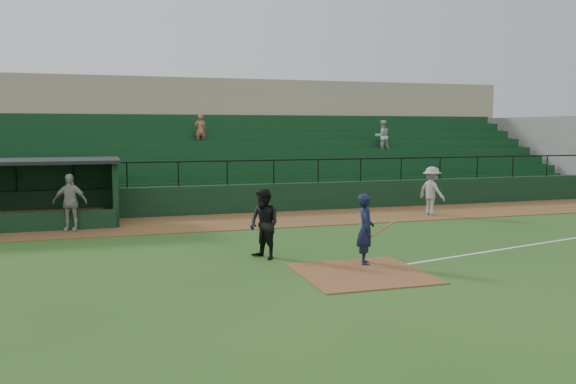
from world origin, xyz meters
name	(u,v)px	position (x,y,z in m)	size (l,w,h in m)	color
ground	(346,265)	(0.00, 0.00, 0.00)	(90.00, 90.00, 0.00)	#28501A
warning_track	(265,220)	(0.00, 8.00, 0.01)	(40.00, 4.00, 0.03)	brown
home_plate_dirt	(362,273)	(0.00, -1.00, 0.01)	(3.00, 3.00, 0.03)	brown
foul_line	(564,240)	(8.00, 1.20, 0.01)	(18.00, 0.09, 0.01)	white
stadium_structure	(222,152)	(0.00, 16.46, 2.30)	(38.00, 13.08, 6.40)	black
batter_at_plate	(366,229)	(0.50, -0.10, 0.93)	(1.11, 0.78, 1.85)	black
umpire	(264,224)	(-1.81, 1.36, 0.96)	(0.93, 0.72, 1.91)	black
runner	(432,191)	(6.80, 7.21, 1.01)	(1.27, 0.73, 1.96)	#9D9793
dugout_player_a	(70,202)	(-7.02, 7.58, 1.01)	(1.15, 0.48, 1.96)	#A6A19B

